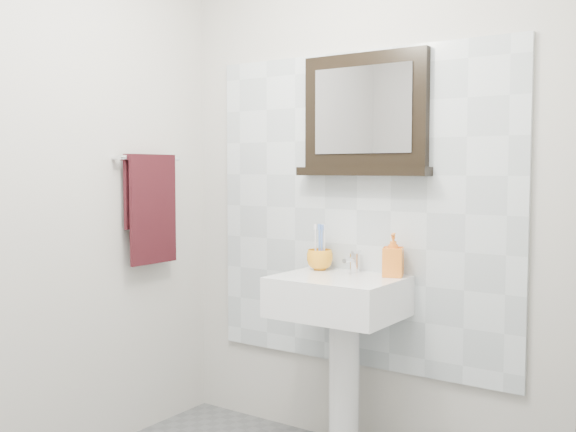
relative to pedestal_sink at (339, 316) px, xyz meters
The scene contains 11 objects.
back_wall 0.62m from the pedestal_sink, 96.70° to the left, with size 2.00×0.01×2.50m, color #B8B6AF.
left_wall 1.46m from the pedestal_sink, 139.61° to the right, with size 0.01×2.20×2.50m, color #B8B6AF.
right_wall 1.43m from the pedestal_sink, 41.90° to the right, with size 0.01×2.20×2.50m, color #B8B6AF.
splashback 0.52m from the pedestal_sink, 97.07° to the left, with size 1.60×0.02×1.50m, color silver.
pedestal_sink is the anchor object (origin of this frame).
toothbrush_cup 0.32m from the pedestal_sink, 147.06° to the left, with size 0.13×0.13×0.10m, color orange.
toothbrushes 0.37m from the pedestal_sink, 146.52° to the left, with size 0.05×0.04×0.21m.
soap_dispenser 0.37m from the pedestal_sink, 32.73° to the left, with size 0.09×0.09×0.20m, color #F1531C.
framed_mirror 0.93m from the pedestal_sink, 83.49° to the left, with size 0.67×0.11×0.57m.
towel_bar 1.23m from the pedestal_sink, 166.99° to the right, with size 0.07×0.40×0.03m.
hand_towel 1.12m from the pedestal_sink, 166.89° to the right, with size 0.06×0.30×0.55m.
Camera 1 is at (1.55, -1.74, 1.34)m, focal length 42.00 mm.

